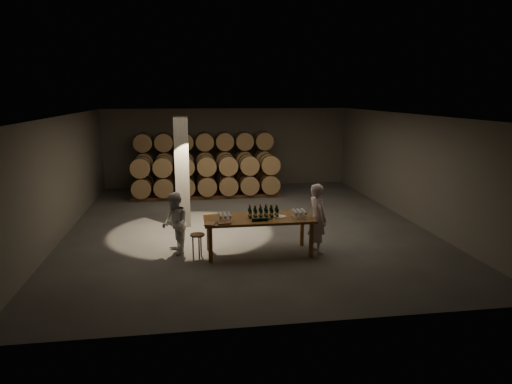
{
  "coord_description": "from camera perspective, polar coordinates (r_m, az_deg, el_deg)",
  "views": [
    {
      "loc": [
        -1.63,
        -12.85,
        3.79
      ],
      "look_at": [
        0.23,
        -0.56,
        1.1
      ],
      "focal_mm": 32.0,
      "sensor_mm": 36.0,
      "label": 1
    }
  ],
  "objects": [
    {
      "name": "barrel_stack_back",
      "position": [
        18.25,
        -6.41,
        3.96
      ],
      "size": [
        5.48,
        0.95,
        2.31
      ],
      "color": "brown",
      "rests_on": "ground"
    },
    {
      "name": "barrel_stack_front",
      "position": [
        16.92,
        -6.19,
        2.05
      ],
      "size": [
        5.48,
        0.95,
        1.57
      ],
      "color": "brown",
      "rests_on": "ground"
    },
    {
      "name": "person_man",
      "position": [
        11.07,
        7.67,
        -3.29
      ],
      "size": [
        0.56,
        0.71,
        1.7
      ],
      "primitive_type": "imported",
      "rotation": [
        0.0,
        0.0,
        1.85
      ],
      "color": "silver",
      "rests_on": "ground"
    },
    {
      "name": "glass_cluster_left",
      "position": [
        10.6,
        -3.92,
        -2.94
      ],
      "size": [
        0.3,
        0.41,
        0.17
      ],
      "color": "silver",
      "rests_on": "tasting_table"
    },
    {
      "name": "person_woman",
      "position": [
        11.07,
        -10.08,
        -3.9
      ],
      "size": [
        0.74,
        0.85,
        1.5
      ],
      "primitive_type": "imported",
      "rotation": [
        0.0,
        0.0,
        -1.31
      ],
      "color": "silver",
      "rests_on": "ground"
    },
    {
      "name": "pen",
      "position": [
        10.39,
        -3.4,
        -3.91
      ],
      "size": [
        0.12,
        0.04,
        0.01
      ],
      "primitive_type": "cylinder",
      "rotation": [
        0.0,
        1.57,
        -0.27
      ],
      "color": "black",
      "rests_on": "tasting_table"
    },
    {
      "name": "notebook_corner",
      "position": [
        10.35,
        -5.78,
        -3.98
      ],
      "size": [
        0.28,
        0.33,
        0.02
      ],
      "primitive_type": "cube",
      "rotation": [
        0.0,
        0.0,
        -0.24
      ],
      "color": "brown",
      "rests_on": "tasting_table"
    },
    {
      "name": "stool",
      "position": [
        10.84,
        -7.33,
        -5.75
      ],
      "size": [
        0.34,
        0.34,
        0.57
      ],
      "rotation": [
        0.0,
        0.0,
        0.26
      ],
      "color": "brown",
      "rests_on": "ground"
    },
    {
      "name": "glass_cluster_right",
      "position": [
        10.91,
        5.42,
        -2.5
      ],
      "size": [
        0.31,
        0.42,
        0.18
      ],
      "color": "silver",
      "rests_on": "tasting_table"
    },
    {
      "name": "lying_bottles",
      "position": [
        10.55,
        0.57,
        -3.44
      ],
      "size": [
        0.48,
        0.08,
        0.08
      ],
      "color": "black",
      "rests_on": "tasting_table"
    },
    {
      "name": "notebook_near",
      "position": [
        10.39,
        -4.05,
        -3.88
      ],
      "size": [
        0.29,
        0.24,
        0.03
      ],
      "primitive_type": "cube",
      "rotation": [
        0.0,
        0.0,
        0.1
      ],
      "color": "brown",
      "rests_on": "tasting_table"
    },
    {
      "name": "room",
      "position": [
        13.23,
        -9.22,
        2.53
      ],
      "size": [
        12.0,
        12.0,
        12.0
      ],
      "color": "#4C4947",
      "rests_on": "ground"
    },
    {
      "name": "tasting_table",
      "position": [
        10.89,
        0.34,
        -3.73
      ],
      "size": [
        2.6,
        1.1,
        0.9
      ],
      "color": "brown",
      "rests_on": "ground"
    },
    {
      "name": "plate",
      "position": [
        10.94,
        3.03,
        -3.08
      ],
      "size": [
        0.29,
        0.29,
        0.02
      ],
      "primitive_type": "cylinder",
      "color": "white",
      "rests_on": "tasting_table"
    },
    {
      "name": "bottle_cluster",
      "position": [
        10.88,
        0.92,
        -2.6
      ],
      "size": [
        0.72,
        0.22,
        0.3
      ],
      "color": "black",
      "rests_on": "tasting_table"
    }
  ]
}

